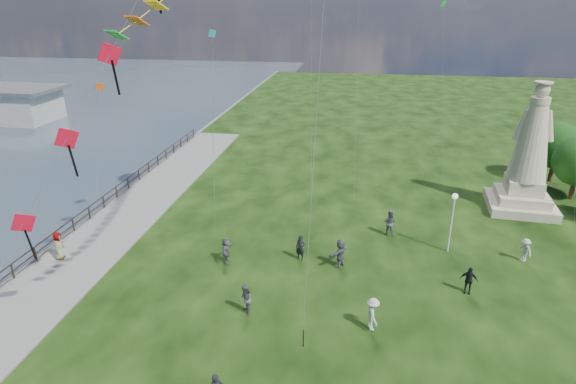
% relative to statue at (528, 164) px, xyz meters
% --- Properties ---
extents(waterfront, '(200.00, 200.00, 1.51)m').
position_rel_statue_xyz_m(waterfront, '(-29.85, -11.95, -3.64)').
color(waterfront, '#384B54').
rests_on(waterfront, ground).
extents(statue, '(4.99, 4.99, 9.45)m').
position_rel_statue_xyz_m(statue, '(0.00, 0.00, 0.00)').
color(statue, '#BDA98F').
rests_on(statue, ground).
extents(lamppost, '(0.36, 0.36, 3.91)m').
position_rel_statue_xyz_m(lamppost, '(-6.32, -7.72, -0.75)').
color(lamppost, silver).
rests_on(lamppost, ground).
extents(tree_row, '(4.69, 11.78, 5.18)m').
position_rel_statue_xyz_m(tree_row, '(4.58, 3.49, -0.55)').
color(tree_row, '#382314').
rests_on(tree_row, ground).
extents(person_1, '(0.75, 0.92, 1.64)m').
position_rel_statue_xyz_m(person_1, '(-17.27, -15.97, -2.75)').
color(person_1, '#595960').
rests_on(person_1, ground).
extents(person_2, '(0.85, 1.20, 1.68)m').
position_rel_statue_xyz_m(person_2, '(-11.04, -16.17, -2.73)').
color(person_2, silver).
rests_on(person_2, ground).
extents(person_5, '(0.66, 1.49, 1.59)m').
position_rel_statue_xyz_m(person_5, '(-19.62, -11.15, -2.78)').
color(person_5, '#595960').
rests_on(person_5, ground).
extents(person_6, '(0.68, 0.55, 1.62)m').
position_rel_statue_xyz_m(person_6, '(-15.30, -10.18, -2.76)').
color(person_6, black).
rests_on(person_6, ground).
extents(person_7, '(1.00, 0.79, 1.79)m').
position_rel_statue_xyz_m(person_7, '(-9.88, -5.96, -2.67)').
color(person_7, '#595960').
rests_on(person_7, ground).
extents(person_8, '(0.93, 1.07, 1.48)m').
position_rel_statue_xyz_m(person_8, '(-2.01, -8.23, -2.83)').
color(person_8, silver).
rests_on(person_8, ground).
extents(person_9, '(0.99, 0.65, 1.56)m').
position_rel_statue_xyz_m(person_9, '(-5.97, -12.26, -2.79)').
color(person_9, black).
rests_on(person_9, ground).
extents(person_10, '(0.70, 0.94, 1.74)m').
position_rel_statue_xyz_m(person_10, '(-29.61, -12.50, -2.70)').
color(person_10, '#595960').
rests_on(person_10, ground).
extents(person_11, '(1.46, 1.76, 1.76)m').
position_rel_statue_xyz_m(person_11, '(-12.89, -10.61, -2.69)').
color(person_11, '#595960').
rests_on(person_11, ground).
extents(red_kite_train, '(9.03, 9.35, 19.56)m').
position_rel_statue_xyz_m(red_kite_train, '(-22.76, -16.36, 8.51)').
color(red_kite_train, black).
rests_on(red_kite_train, ground).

